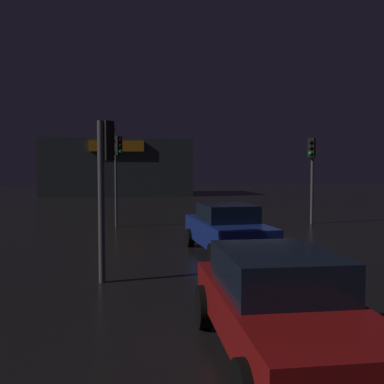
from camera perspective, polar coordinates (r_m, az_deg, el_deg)
The scene contains 7 objects.
ground_plane at distance 15.88m, azimuth 8.20°, elevation -6.72°, with size 120.00×120.00×0.00m, color black.
store_building at distance 47.10m, azimuth -10.05°, elevation 3.25°, with size 15.33×10.17×5.92m.
traffic_signal_main at distance 19.85m, azimuth -10.13°, elevation 4.40°, with size 0.42×0.42×4.25m.
traffic_signal_opposite at distance 21.65m, azimuth 16.03°, elevation 3.76°, with size 0.42×0.42×4.26m.
traffic_signal_cross_left at distance 10.08m, azimuth -11.87°, elevation 3.04°, with size 0.42×0.42×3.82m.
car_near at distance 13.37m, azimuth 4.81°, elevation -5.07°, with size 2.23×4.69×1.59m.
car_far at distance 6.14m, azimuth 11.94°, elevation -14.77°, with size 2.00×4.25×1.51m.
Camera 1 is at (-4.53, -14.98, 2.65)m, focal length 39.04 mm.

